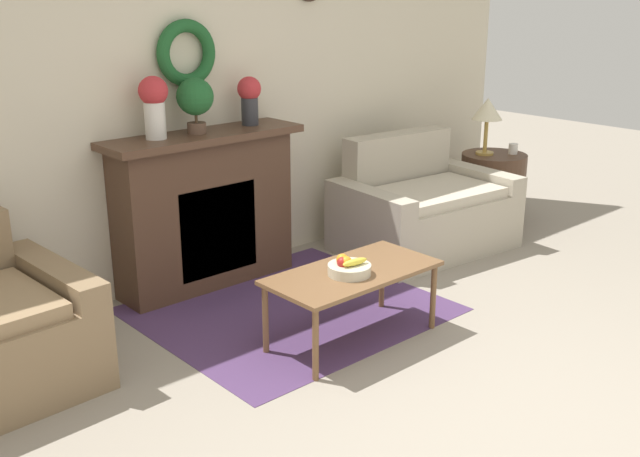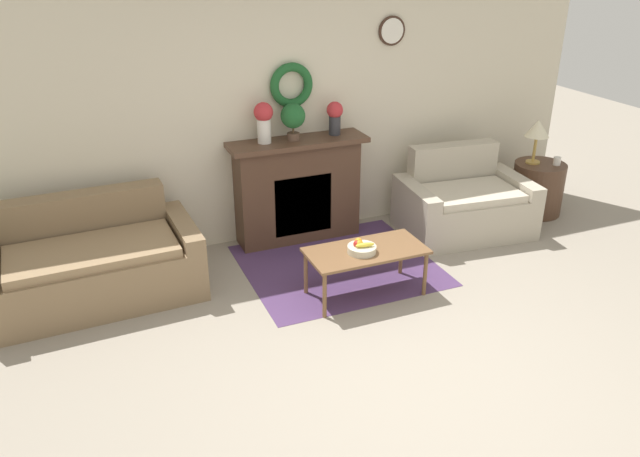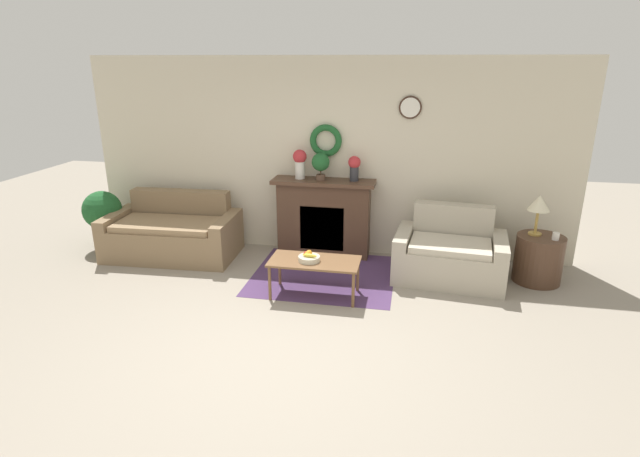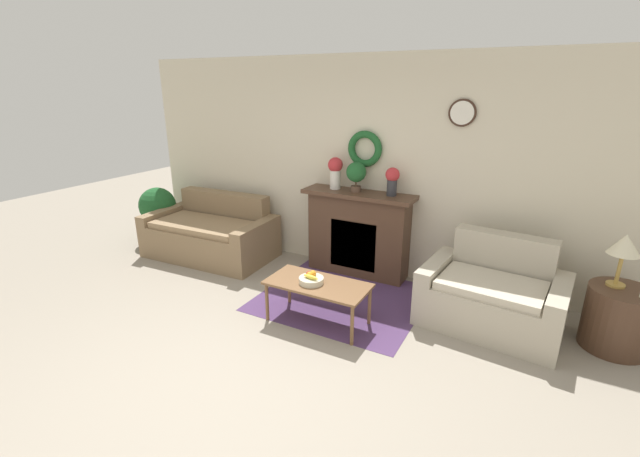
# 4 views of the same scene
# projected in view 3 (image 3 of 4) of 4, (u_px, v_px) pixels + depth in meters

# --- Properties ---
(ground_plane) EXTENTS (16.00, 16.00, 0.00)m
(ground_plane) POSITION_uv_depth(u_px,v_px,m) (275.00, 347.00, 4.83)
(ground_plane) COLOR gray
(floor_rug) EXTENTS (1.80, 1.61, 0.01)m
(floor_rug) POSITION_uv_depth(u_px,v_px,m) (324.00, 275.00, 6.44)
(floor_rug) COLOR #4C335B
(floor_rug) RESTS_ON ground_plane
(wall_back) EXTENTS (6.80, 0.15, 2.70)m
(wall_back) POSITION_uv_depth(u_px,v_px,m) (325.00, 157.00, 6.92)
(wall_back) COLOR beige
(wall_back) RESTS_ON ground_plane
(fireplace) EXTENTS (1.41, 0.41, 1.09)m
(fireplace) POSITION_uv_depth(u_px,v_px,m) (324.00, 217.00, 6.98)
(fireplace) COLOR #4C3323
(fireplace) RESTS_ON ground_plane
(couch_left) EXTENTS (1.82, 1.05, 0.86)m
(couch_left) POSITION_uv_depth(u_px,v_px,m) (173.00, 234.00, 7.03)
(couch_left) COLOR #846B4C
(couch_left) RESTS_ON ground_plane
(loveseat_right) EXTENTS (1.42, 1.02, 0.89)m
(loveseat_right) POSITION_uv_depth(u_px,v_px,m) (450.00, 255.00, 6.28)
(loveseat_right) COLOR #B2A893
(loveseat_right) RESTS_ON ground_plane
(coffee_table) EXTENTS (1.04, 0.51, 0.44)m
(coffee_table) POSITION_uv_depth(u_px,v_px,m) (315.00, 264.00, 5.77)
(coffee_table) COLOR brown
(coffee_table) RESTS_ON ground_plane
(fruit_bowl) EXTENTS (0.25, 0.25, 0.11)m
(fruit_bowl) POSITION_uv_depth(u_px,v_px,m) (309.00, 257.00, 5.73)
(fruit_bowl) COLOR beige
(fruit_bowl) RESTS_ON coffee_table
(side_table_by_loveseat) EXTENTS (0.58, 0.58, 0.60)m
(side_table_by_loveseat) POSITION_uv_depth(u_px,v_px,m) (538.00, 259.00, 6.18)
(side_table_by_loveseat) COLOR #4C3323
(side_table_by_loveseat) RESTS_ON ground_plane
(table_lamp) EXTENTS (0.27, 0.27, 0.50)m
(table_lamp) POSITION_uv_depth(u_px,v_px,m) (539.00, 205.00, 6.03)
(table_lamp) COLOR #B28E42
(table_lamp) RESTS_ON side_table_by_loveseat
(mug) EXTENTS (0.08, 0.08, 0.09)m
(mug) POSITION_uv_depth(u_px,v_px,m) (556.00, 236.00, 5.96)
(mug) COLOR silver
(mug) RESTS_ON side_table_by_loveseat
(vase_on_mantel_left) EXTENTS (0.19, 0.19, 0.40)m
(vase_on_mantel_left) POSITION_uv_depth(u_px,v_px,m) (300.00, 162.00, 6.80)
(vase_on_mantel_left) COLOR silver
(vase_on_mantel_left) RESTS_ON fireplace
(vase_on_mantel_right) EXTENTS (0.17, 0.17, 0.34)m
(vase_on_mantel_right) POSITION_uv_depth(u_px,v_px,m) (354.00, 167.00, 6.68)
(vase_on_mantel_right) COLOR #2D2D33
(vase_on_mantel_right) RESTS_ON fireplace
(potted_plant_on_mantel) EXTENTS (0.25, 0.25, 0.37)m
(potted_plant_on_mantel) POSITION_uv_depth(u_px,v_px,m) (321.00, 163.00, 6.73)
(potted_plant_on_mantel) COLOR brown
(potted_plant_on_mantel) RESTS_ON fireplace
(potted_plant_floor_by_couch) EXTENTS (0.55, 0.55, 0.86)m
(potted_plant_floor_by_couch) POSITION_uv_depth(u_px,v_px,m) (103.00, 213.00, 7.21)
(potted_plant_floor_by_couch) COLOR brown
(potted_plant_floor_by_couch) RESTS_ON ground_plane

